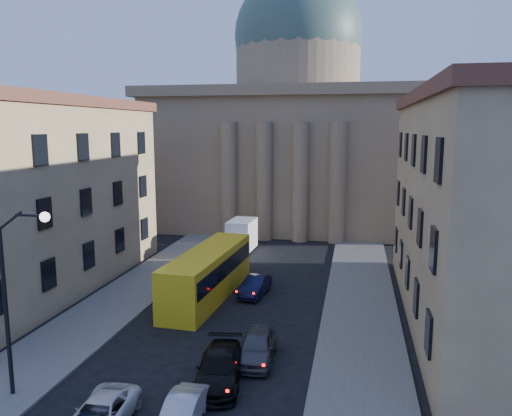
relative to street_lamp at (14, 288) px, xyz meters
The scene contains 13 objects.
sidewalk_left 11.38m from the street_lamp, 98.71° to the left, with size 5.00×60.00×0.15m, color #605C58.
sidewalk_right 19.14m from the street_lamp, 32.88° to the left, with size 5.00×60.00×0.15m, color #605C58.
church 48.43m from the street_lamp, 81.65° to the left, with size 68.02×28.76×36.60m.
building_left 17.36m from the street_lamp, 125.62° to the left, with size 11.60×26.60×14.70m.
building_right 27.84m from the street_lamp, 30.29° to the left, with size 11.60×26.60×14.70m.
street_lamp is the anchor object (origin of this frame).
car_right_near 9.32m from the street_lamp, ahead, with size 1.36×3.90×1.29m, color #ACAEB4.
car_left_mid 6.85m from the street_lamp, 18.19° to the right, with size 2.12×4.59×1.28m, color silver.
car_right_mid 10.22m from the street_lamp, 19.91° to the left, with size 2.15×5.29×1.53m, color black.
car_right_far 12.39m from the street_lamp, 30.44° to the left, with size 1.82×4.54×1.55m, color #434448.
car_right_distant 18.53m from the street_lamp, 64.37° to the left, with size 1.47×4.20×1.38m, color black.
city_bus 16.12m from the street_lamp, 73.62° to the left, with size 3.59×12.62×3.52m.
box_truck 28.74m from the street_lamp, 82.48° to the left, with size 2.50×5.92×3.21m.
Camera 1 is at (7.90, -10.93, 12.43)m, focal length 35.00 mm.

